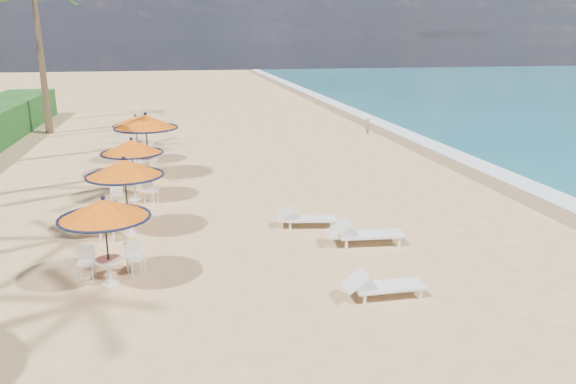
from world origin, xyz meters
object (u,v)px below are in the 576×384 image
station_1 (122,175)px  station_2 (132,155)px  station_4 (138,127)px  lounger_mid (363,233)px  station_0 (105,216)px  lounger_far (305,217)px  station_3 (145,128)px  lounger_near (381,285)px

station_1 → station_2: size_ratio=1.03×
station_4 → lounger_mid: bearing=-61.2°
station_0 → lounger_far: (5.25, 2.95, -1.32)m
station_0 → lounger_mid: size_ratio=1.02×
station_2 → lounger_far: station_2 is taller
station_3 → lounger_near: (5.38, -12.02, -1.69)m
station_0 → station_1: station_1 is taller
station_3 → lounger_mid: 10.86m
station_2 → station_3: 3.33m
station_3 → station_0: bearing=-92.6°
station_2 → lounger_near: (5.68, -8.72, -1.31)m
lounger_near → station_0: bearing=161.6°
station_1 → station_3: (0.34, 6.73, 0.26)m
station_0 → station_2: 6.82m
lounger_near → station_1: bearing=136.9°
station_0 → lounger_near: size_ratio=1.18×
station_1 → station_2: 3.43m
station_0 → lounger_far: 6.17m
station_3 → station_4: (-0.49, 2.97, -0.42)m
lounger_near → lounger_mid: (0.64, 3.14, 0.04)m
station_4 → station_3: bearing=-80.7°
station_1 → lounger_near: bearing=-42.8°
station_2 → station_4: station_2 is taller
station_3 → lounger_near: 13.28m
station_3 → lounger_mid: station_3 is taller
lounger_mid → lounger_far: (-1.22, 1.72, -0.05)m
station_0 → station_2: bearing=88.8°
lounger_mid → station_2: bearing=143.5°
lounger_mid → station_1: bearing=166.2°
station_0 → station_3: size_ratio=0.81×
lounger_mid → station_3: bearing=129.1°
station_1 → station_3: bearing=87.1°
lounger_mid → lounger_far: size_ratio=1.14×
station_2 → station_3: size_ratio=0.84×
station_2 → station_4: size_ratio=1.02×
lounger_near → lounger_mid: lounger_mid is taller
station_2 → lounger_mid: bearing=-41.5°
station_1 → lounger_far: station_1 is taller
station_3 → lounger_far: bearing=-56.2°
station_4 → lounger_near: (5.86, -14.99, -1.27)m
station_0 → lounger_mid: (6.47, 1.23, -1.28)m
station_1 → station_4: 9.70m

